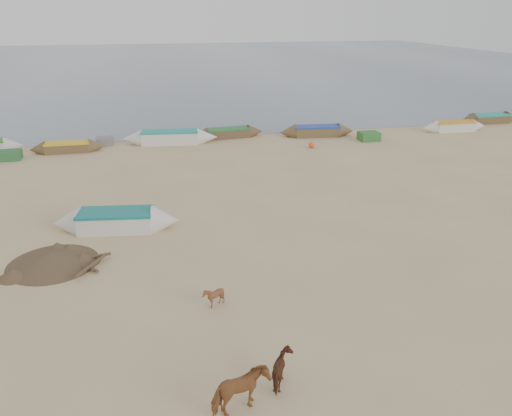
{
  "coord_description": "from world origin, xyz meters",
  "views": [
    {
      "loc": [
        -4.63,
        -16.43,
        9.34
      ],
      "look_at": [
        0.0,
        4.0,
        1.0
      ],
      "focal_mm": 35.0,
      "sensor_mm": 36.0,
      "label": 1
    }
  ],
  "objects_px": {
    "calf_front": "(213,297)",
    "calf_right": "(284,370)",
    "cow_adult": "(240,392)",
    "near_canoe": "(116,221)"
  },
  "relations": [
    {
      "from": "calf_front",
      "to": "calf_right",
      "type": "bearing_deg",
      "value": 29.98
    },
    {
      "from": "cow_adult",
      "to": "calf_right",
      "type": "distance_m",
      "value": 1.48
    },
    {
      "from": "near_canoe",
      "to": "cow_adult",
      "type": "bearing_deg",
      "value": -65.92
    },
    {
      "from": "calf_front",
      "to": "calf_right",
      "type": "height_order",
      "value": "calf_right"
    },
    {
      "from": "cow_adult",
      "to": "calf_right",
      "type": "xyz_separation_m",
      "value": [
        1.3,
        0.69,
        -0.15
      ]
    },
    {
      "from": "calf_front",
      "to": "cow_adult",
      "type": "bearing_deg",
      "value": 12.62
    },
    {
      "from": "calf_right",
      "to": "calf_front",
      "type": "bearing_deg",
      "value": 14.52
    },
    {
      "from": "calf_right",
      "to": "near_canoe",
      "type": "bearing_deg",
      "value": 19.72
    },
    {
      "from": "cow_adult",
      "to": "calf_front",
      "type": "height_order",
      "value": "cow_adult"
    },
    {
      "from": "cow_adult",
      "to": "near_canoe",
      "type": "distance_m",
      "value": 12.59
    }
  ]
}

